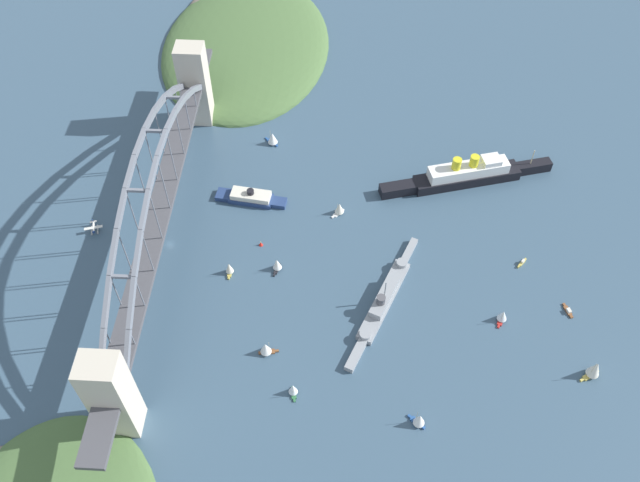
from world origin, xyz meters
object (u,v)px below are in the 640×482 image
(small_boat_8, at_px, (277,264))
(channel_marker_buoy, at_px, (261,244))
(small_boat_6, at_px, (568,311))
(small_boat_7, at_px, (266,348))
(ocean_liner, at_px, (467,175))
(small_boat_4, at_px, (419,419))
(small_boat_0, at_px, (522,263))
(harbor_arch_bridge, at_px, (160,208))
(small_boat_1, at_px, (503,316))
(harbor_ferry_steamer, at_px, (251,197))
(small_boat_9, at_px, (595,369))
(small_boat_5, at_px, (293,389))
(small_boat_10, at_px, (272,138))
(naval_cruiser, at_px, (383,300))
(seaplane_taxiing_near_bridge, at_px, (94,228))
(small_boat_3, at_px, (339,208))
(small_boat_2, at_px, (229,268))

(small_boat_8, distance_m, channel_marker_buoy, 18.33)
(small_boat_6, height_order, small_boat_7, small_boat_7)
(ocean_liner, relative_size, small_boat_4, 10.37)
(small_boat_0, bearing_deg, small_boat_6, 33.33)
(harbor_arch_bridge, xyz_separation_m, small_boat_1, (37.35, 167.86, -24.55))
(small_boat_4, height_order, small_boat_7, small_boat_4)
(harbor_arch_bridge, distance_m, small_boat_4, 158.18)
(harbor_ferry_steamer, relative_size, small_boat_9, 3.28)
(small_boat_0, height_order, small_boat_8, small_boat_8)
(harbor_arch_bridge, bearing_deg, small_boat_5, 41.41)
(small_boat_10, bearing_deg, naval_cruiser, 30.60)
(harbor_ferry_steamer, distance_m, seaplane_taxiing_near_bridge, 84.43)
(small_boat_10, bearing_deg, seaplane_taxiing_near_bridge, -50.60)
(small_boat_0, bearing_deg, ocean_liner, -156.60)
(small_boat_4, relative_size, small_boat_10, 1.03)
(small_boat_4, bearing_deg, small_boat_9, 109.29)
(small_boat_1, relative_size, small_boat_8, 0.96)
(small_boat_9, bearing_deg, harbor_arch_bridge, -107.46)
(ocean_liner, height_order, small_boat_0, ocean_liner)
(small_boat_5, height_order, small_boat_10, small_boat_10)
(ocean_liner, bearing_deg, small_boat_7, -41.18)
(small_boat_3, bearing_deg, small_boat_6, 63.15)
(naval_cruiser, distance_m, small_boat_2, 78.57)
(small_boat_1, distance_m, small_boat_5, 105.93)
(harbor_arch_bridge, relative_size, small_boat_2, 30.43)
(naval_cruiser, bearing_deg, harbor_ferry_steamer, -131.36)
(harbor_arch_bridge, height_order, small_boat_3, harbor_arch_bridge)
(small_boat_6, distance_m, small_boat_8, 144.05)
(seaplane_taxiing_near_bridge, bearing_deg, small_boat_6, 81.18)
(channel_marker_buoy, bearing_deg, small_boat_2, -36.17)
(small_boat_7, relative_size, small_boat_10, 1.03)
(harbor_ferry_steamer, height_order, seaplane_taxiing_near_bridge, harbor_ferry_steamer)
(ocean_liner, xyz_separation_m, naval_cruiser, (84.73, -46.47, -2.97))
(seaplane_taxiing_near_bridge, relative_size, small_boat_3, 1.13)
(naval_cruiser, distance_m, small_boat_7, 62.09)
(small_boat_4, bearing_deg, small_boat_8, -139.15)
(ocean_liner, relative_size, naval_cruiser, 1.25)
(seaplane_taxiing_near_bridge, distance_m, small_boat_9, 257.03)
(small_boat_4, height_order, small_boat_5, small_boat_4)
(naval_cruiser, bearing_deg, small_boat_6, 90.10)
(small_boat_4, bearing_deg, seaplane_taxiing_near_bridge, -120.56)
(small_boat_2, height_order, channel_marker_buoy, small_boat_2)
(harbor_ferry_steamer, height_order, small_boat_0, harbor_ferry_steamer)
(small_boat_10, distance_m, channel_marker_buoy, 77.16)
(naval_cruiser, height_order, small_boat_8, naval_cruiser)
(naval_cruiser, xyz_separation_m, small_boat_5, (49.85, -40.08, 0.93))
(harbor_ferry_steamer, height_order, small_boat_7, small_boat_7)
(harbor_ferry_steamer, distance_m, small_boat_5, 118.39)
(ocean_liner, distance_m, small_boat_1, 91.73)
(small_boat_6, relative_size, small_boat_7, 0.91)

